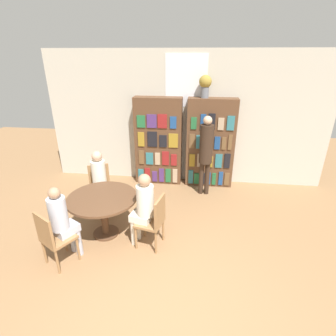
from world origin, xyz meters
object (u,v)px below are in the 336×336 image
Objects in this scene: seated_reader_left at (99,179)px; bookshelf_right at (210,144)px; chair_far_side at (154,219)px; bookshelf_left at (158,142)px; reading_table at (103,204)px; seated_reader_back at (63,220)px; chair_near_camera at (53,237)px; flower_vase at (205,84)px; seated_reader_right at (143,205)px; librarian_standing at (206,148)px; chair_left_side at (100,185)px.

bookshelf_right is at bearing -168.22° from seated_reader_left.
seated_reader_left reaches higher than chair_far_side.
bookshelf_left reaches higher than reading_table.
bookshelf_left is at bearing 101.09° from seated_reader_back.
bookshelf_left is at bearing 100.45° from chair_near_camera.
reading_table is (-1.61, -2.17, -1.70)m from flower_vase.
chair_near_camera is (-2.07, -2.96, -1.80)m from flower_vase.
reading_table is 0.93× the size of seated_reader_back.
flower_vase reaches higher than reading_table.
bookshelf_left is at bearing -144.77° from seated_reader_left.
seated_reader_back is at bearing 63.08° from seated_reader_left.
reading_table is 0.91× the size of seated_reader_right.
reading_table is 0.74m from seated_reader_left.
librarian_standing is (-0.10, -0.50, 0.06)m from bookshelf_right.
chair_left_side is 1.48m from seated_reader_right.
chair_near_camera and chair_far_side have the same top height.
flower_vase is at bearing -165.55° from seated_reader_left.
seated_reader_left is at bearing 113.78° from reading_table.
seated_reader_left is at bearing 113.82° from chair_near_camera.
chair_left_side is 0.73× the size of seated_reader_back.
seated_reader_left is 1.02× the size of seated_reader_back.
seated_reader_back is at bearing -131.90° from librarian_standing.
seated_reader_back is at bearing 90.00° from chair_near_camera.
bookshelf_left is 1.19m from bookshelf_right.
librarian_standing is (1.69, 1.66, 0.46)m from reading_table.
chair_near_camera is (-2.26, -2.95, -0.51)m from bookshelf_right.
reading_table is at bearing 90.00° from seated_reader_right.
librarian_standing is at bearing -11.09° from chair_far_side.
librarian_standing is at bearing 78.97° from chair_near_camera.
bookshelf_left is 1.72m from chair_left_side.
librarian_standing reaches higher than chair_far_side.
chair_left_side is 1.00× the size of chair_far_side.
chair_left_side is at bearing 63.00° from chair_far_side.
chair_far_side is (0.89, -0.19, -0.10)m from reading_table.
librarian_standing reaches higher than seated_reader_back.
bookshelf_right reaches higher than reading_table.
bookshelf_right is 2.25× the size of chair_left_side.
seated_reader_back is at bearing -125.21° from flower_vase.
flower_vase reaches higher than seated_reader_right.
seated_reader_back is (-0.07, -1.30, -0.03)m from seated_reader_left.
chair_left_side is (-0.97, -1.33, -0.51)m from bookshelf_left.
seated_reader_right is at bearing -12.22° from reading_table.
chair_left_side is 1.48m from seated_reader_back.
seated_reader_left is at bearing 66.18° from chair_far_side.
seated_reader_back is 3.10m from librarian_standing.
chair_far_side is at bearing -110.99° from bookshelf_right.
flower_vase is 2.95m from seated_reader_right.
bookshelf_left is 1.64m from flower_vase.
librarian_standing is at bearing -101.79° from bookshelf_right.
chair_near_camera is 1.00× the size of chair_far_side.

